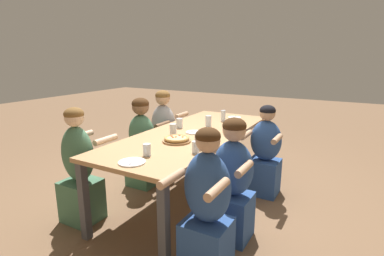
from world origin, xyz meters
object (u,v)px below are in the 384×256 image
object	(u,v)px
empty_plate_a	(234,117)
drinking_glass_a	(173,131)
diner_far_midright	(164,136)
diner_near_midright	(265,155)
drinking_glass_c	(208,121)
drinking_glass_d	(198,142)
drinking_glass_e	(196,148)
empty_plate_b	(132,162)
diner_far_center	(142,145)
diner_near_left	(207,210)
diner_near_midleft	(232,185)
drinking_glass_b	(147,150)
empty_plate_c	(194,132)
drinking_glass_g	(179,123)
drinking_glass_f	(223,116)
pizza_board_main	(177,139)
diner_far_left	(80,171)

from	to	relation	value
empty_plate_a	drinking_glass_a	bearing A→B (deg)	168.78
diner_far_midright	diner_near_midright	size ratio (longest dim) A/B	1.08
drinking_glass_c	drinking_glass_d	world-z (taller)	drinking_glass_d
drinking_glass_c	drinking_glass_e	distance (m)	1.01
empty_plate_b	diner_far_midright	distance (m)	1.74
empty_plate_a	diner_far_center	size ratio (longest dim) A/B	0.16
drinking_glass_a	diner_far_midright	world-z (taller)	diner_far_midright
diner_near_left	diner_far_midright	bearing A→B (deg)	-46.75
diner_far_midright	drinking_glass_c	bearing A→B (deg)	-10.04
drinking_glass_d	diner_near_midright	world-z (taller)	diner_near_midright
drinking_glass_a	diner_near_midleft	distance (m)	0.93
drinking_glass_b	diner_far_center	xyz separation A→B (m)	(0.87, 0.76, -0.31)
diner_near_left	diner_near_midleft	size ratio (longest dim) A/B	1.02
empty_plate_c	drinking_glass_e	size ratio (longest dim) A/B	1.74
drinking_glass_e	drinking_glass_a	bearing A→B (deg)	50.84
drinking_glass_b	drinking_glass_g	distance (m)	1.04
drinking_glass_g	diner_near_midleft	size ratio (longest dim) A/B	0.10
drinking_glass_b	diner_near_left	size ratio (longest dim) A/B	0.09
drinking_glass_f	drinking_glass_b	bearing A→B (deg)	179.27
drinking_glass_c	drinking_glass_d	xyz separation A→B (m)	(-0.81, -0.30, -0.00)
diner_far_center	drinking_glass_g	bearing A→B (deg)	15.27
empty_plate_c	drinking_glass_f	distance (m)	0.71
empty_plate_a	drinking_glass_b	distance (m)	1.86
pizza_board_main	empty_plate_b	xyz separation A→B (m)	(-0.68, -0.00, -0.02)
empty_plate_b	drinking_glass_f	distance (m)	1.79
drinking_glass_f	diner_near_left	size ratio (longest dim) A/B	0.13
drinking_glass_b	drinking_glass_f	distance (m)	1.59
diner_near_left	diner_far_midright	size ratio (longest dim) A/B	0.98
pizza_board_main	drinking_glass_a	size ratio (longest dim) A/B	2.21
drinking_glass_f	drinking_glass_c	bearing A→B (deg)	175.21
drinking_glass_d	diner_near_midright	bearing A→B (deg)	-20.62
drinking_glass_g	diner_far_left	size ratio (longest dim) A/B	0.10
drinking_glass_b	drinking_glass_c	xyz separation A→B (m)	(1.21, 0.01, 0.02)
empty_plate_b	diner_far_left	distance (m)	0.81
diner_far_midright	drinking_glass_d	bearing A→B (deg)	-42.19
diner_far_center	diner_near_midright	distance (m)	1.50
diner_far_midright	diner_far_left	xyz separation A→B (m)	(-1.44, 0.00, -0.01)
drinking_glass_c	drinking_glass_e	size ratio (longest dim) A/B	1.27
diner_far_center	drinking_glass_d	bearing A→B (deg)	-24.41
empty_plate_a	diner_far_left	distance (m)	2.14
drinking_glass_e	diner_near_midleft	distance (m)	0.46
drinking_glass_c	diner_near_midright	world-z (taller)	diner_near_midright
empty_plate_a	drinking_glass_a	size ratio (longest dim) A/B	1.41
drinking_glass_c	drinking_glass_g	world-z (taller)	drinking_glass_c
empty_plate_c	drinking_glass_d	bearing A→B (deg)	-147.13
empty_plate_b	drinking_glass_g	distance (m)	1.24
drinking_glass_a	drinking_glass_f	xyz separation A→B (m)	(0.92, -0.18, 0.01)
empty_plate_b	drinking_glass_b	xyz separation A→B (m)	(0.20, 0.00, 0.05)
diner_near_left	diner_far_center	world-z (taller)	diner_near_left
drinking_glass_f	diner_far_left	size ratio (longest dim) A/B	0.13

